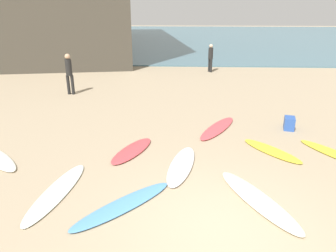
{
  "coord_description": "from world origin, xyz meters",
  "views": [
    {
      "loc": [
        -0.74,
        -4.86,
        3.91
      ],
      "look_at": [
        -1.18,
        4.55,
        0.3
      ],
      "focal_mm": 34.13,
      "sensor_mm": 36.0,
      "label": 1
    }
  ],
  "objects_px": {
    "surfboard_5": "(123,205)",
    "surfboard_9": "(272,151)",
    "surfboard_0": "(218,128)",
    "surfboard_4": "(181,165)",
    "beachgoer_mid": "(69,72)",
    "beach_cooler": "(289,123)",
    "surfboard_3": "(57,192)",
    "surfboard_8": "(132,150)",
    "surfboard_2": "(258,199)",
    "beachgoer_near": "(211,57)"
  },
  "relations": [
    {
      "from": "surfboard_5",
      "to": "surfboard_9",
      "type": "relative_size",
      "value": 1.27
    },
    {
      "from": "surfboard_0",
      "to": "surfboard_4",
      "type": "bearing_deg",
      "value": 94.59
    },
    {
      "from": "surfboard_0",
      "to": "beachgoer_mid",
      "type": "bearing_deg",
      "value": -4.68
    },
    {
      "from": "surfboard_4",
      "to": "beach_cooler",
      "type": "height_order",
      "value": "beach_cooler"
    },
    {
      "from": "surfboard_4",
      "to": "surfboard_5",
      "type": "relative_size",
      "value": 0.91
    },
    {
      "from": "surfboard_3",
      "to": "surfboard_8",
      "type": "height_order",
      "value": "surfboard_8"
    },
    {
      "from": "surfboard_9",
      "to": "beach_cooler",
      "type": "xyz_separation_m",
      "value": [
        1.01,
        1.8,
        0.17
      ]
    },
    {
      "from": "beach_cooler",
      "to": "surfboard_8",
      "type": "bearing_deg",
      "value": -158.35
    },
    {
      "from": "beachgoer_mid",
      "to": "beach_cooler",
      "type": "xyz_separation_m",
      "value": [
        8.7,
        -4.04,
        -0.83
      ]
    },
    {
      "from": "surfboard_4",
      "to": "beachgoer_mid",
      "type": "distance_m",
      "value": 8.61
    },
    {
      "from": "surfboard_2",
      "to": "surfboard_4",
      "type": "bearing_deg",
      "value": -68.49
    },
    {
      "from": "surfboard_3",
      "to": "beachgoer_near",
      "type": "bearing_deg",
      "value": -100.1
    },
    {
      "from": "surfboard_4",
      "to": "beachgoer_near",
      "type": "xyz_separation_m",
      "value": [
        1.66,
        12.35,
        0.88
      ]
    },
    {
      "from": "surfboard_4",
      "to": "surfboard_9",
      "type": "relative_size",
      "value": 1.16
    },
    {
      "from": "beachgoer_near",
      "to": "surfboard_2",
      "type": "bearing_deg",
      "value": 152.6
    },
    {
      "from": "beachgoer_near",
      "to": "beachgoer_mid",
      "type": "xyz_separation_m",
      "value": [
        -6.81,
        -5.52,
        0.12
      ]
    },
    {
      "from": "surfboard_3",
      "to": "surfboard_8",
      "type": "relative_size",
      "value": 1.34
    },
    {
      "from": "surfboard_0",
      "to": "surfboard_2",
      "type": "relative_size",
      "value": 0.95
    },
    {
      "from": "surfboard_8",
      "to": "surfboard_3",
      "type": "bearing_deg",
      "value": -99.17
    },
    {
      "from": "surfboard_5",
      "to": "beachgoer_near",
      "type": "relative_size",
      "value": 1.47
    },
    {
      "from": "surfboard_2",
      "to": "beachgoer_mid",
      "type": "distance_m",
      "value": 10.76
    },
    {
      "from": "surfboard_9",
      "to": "beachgoer_mid",
      "type": "bearing_deg",
      "value": 105.36
    },
    {
      "from": "beach_cooler",
      "to": "surfboard_0",
      "type": "bearing_deg",
      "value": -177.7
    },
    {
      "from": "surfboard_2",
      "to": "beachgoer_mid",
      "type": "relative_size",
      "value": 1.39
    },
    {
      "from": "beach_cooler",
      "to": "surfboard_4",
      "type": "bearing_deg",
      "value": -141.86
    },
    {
      "from": "surfboard_3",
      "to": "beachgoer_mid",
      "type": "xyz_separation_m",
      "value": [
        -2.4,
        8.18,
        1.01
      ]
    },
    {
      "from": "surfboard_8",
      "to": "beach_cooler",
      "type": "height_order",
      "value": "beach_cooler"
    },
    {
      "from": "beachgoer_mid",
      "to": "surfboard_0",
      "type": "bearing_deg",
      "value": -32.6
    },
    {
      "from": "surfboard_0",
      "to": "surfboard_9",
      "type": "height_order",
      "value": "surfboard_0"
    },
    {
      "from": "surfboard_9",
      "to": "beach_cooler",
      "type": "bearing_deg",
      "value": 23.12
    },
    {
      "from": "surfboard_2",
      "to": "surfboard_4",
      "type": "relative_size",
      "value": 1.14
    },
    {
      "from": "beachgoer_near",
      "to": "beachgoer_mid",
      "type": "bearing_deg",
      "value": 101.77
    },
    {
      "from": "surfboard_3",
      "to": "surfboard_0",
      "type": "bearing_deg",
      "value": -126.46
    },
    {
      "from": "surfboard_3",
      "to": "surfboard_4",
      "type": "xyz_separation_m",
      "value": [
        2.75,
        1.35,
        0.01
      ]
    },
    {
      "from": "surfboard_2",
      "to": "surfboard_3",
      "type": "relative_size",
      "value": 1.01
    },
    {
      "from": "surfboard_8",
      "to": "beach_cooler",
      "type": "xyz_separation_m",
      "value": [
        4.95,
        1.97,
        0.17
      ]
    },
    {
      "from": "surfboard_0",
      "to": "beach_cooler",
      "type": "relative_size",
      "value": 5.38
    },
    {
      "from": "surfboard_4",
      "to": "surfboard_3",
      "type": "bearing_deg",
      "value": 37.13
    },
    {
      "from": "surfboard_3",
      "to": "surfboard_4",
      "type": "relative_size",
      "value": 1.14
    },
    {
      "from": "surfboard_0",
      "to": "beachgoer_mid",
      "type": "xyz_separation_m",
      "value": [
        -6.34,
        4.13,
        1.0
      ]
    },
    {
      "from": "surfboard_2",
      "to": "surfboard_5",
      "type": "relative_size",
      "value": 1.04
    },
    {
      "from": "surfboard_2",
      "to": "surfboard_3",
      "type": "distance_m",
      "value": 4.37
    },
    {
      "from": "surfboard_2",
      "to": "surfboard_4",
      "type": "xyz_separation_m",
      "value": [
        -1.63,
        1.47,
        -0.0
      ]
    },
    {
      "from": "surfboard_9",
      "to": "beachgoer_mid",
      "type": "distance_m",
      "value": 9.7
    },
    {
      "from": "surfboard_4",
      "to": "surfboard_5",
      "type": "bearing_deg",
      "value": 67.32
    },
    {
      "from": "surfboard_5",
      "to": "surfboard_0",
      "type": "bearing_deg",
      "value": 105.48
    },
    {
      "from": "surfboard_5",
      "to": "beachgoer_near",
      "type": "distance_m",
      "value": 14.44
    },
    {
      "from": "beachgoer_near",
      "to": "surfboard_4",
      "type": "bearing_deg",
      "value": 145.09
    },
    {
      "from": "surfboard_0",
      "to": "beachgoer_mid",
      "type": "height_order",
      "value": "beachgoer_mid"
    },
    {
      "from": "beachgoer_mid",
      "to": "beachgoer_near",
      "type": "bearing_deg",
      "value": 39.53
    }
  ]
}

